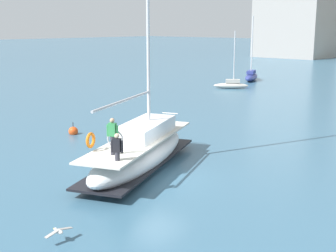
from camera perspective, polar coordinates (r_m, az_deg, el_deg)
The scene contains 6 objects.
ground_plane at distance 21.19m, azimuth -1.50°, elevation -6.43°, with size 400.00×400.00×0.00m, color #38607A.
main_sailboat at distance 22.38m, azimuth -3.42°, elevation -2.97°, with size 5.99×9.77×14.34m.
moored_sloop_near at distance 59.23m, azimuth 10.23°, elevation 6.09°, with size 3.40×5.53×7.92m.
moored_sloop_far at distance 51.43m, azimuth 7.80°, elevation 5.11°, with size 3.57×3.01×6.23m.
seagull at distance 15.58m, azimuth -13.33°, elevation -12.51°, with size 0.47×1.02×0.17m.
mooring_buoy at distance 30.12m, azimuth -11.59°, elevation -0.65°, with size 0.61×0.61×0.90m.
Camera 1 is at (14.01, -14.36, 6.81)m, focal length 49.47 mm.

